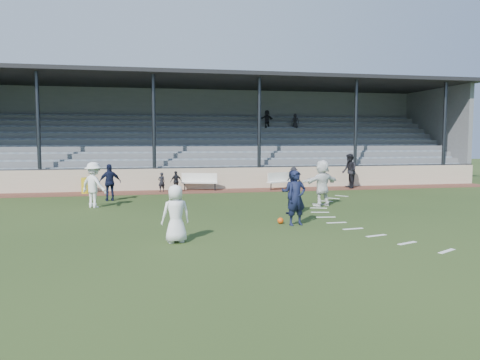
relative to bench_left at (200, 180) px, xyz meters
name	(u,v)px	position (x,y,z in m)	size (l,w,h in m)	color
ground	(255,226)	(0.57, -10.90, -0.58)	(90.00, 90.00, 0.00)	#283C18
cinder_track	(211,191)	(0.57, -0.40, -0.57)	(34.00, 2.00, 0.02)	brown
retaining_wall	(208,179)	(0.57, 0.65, 0.02)	(34.00, 0.18, 1.20)	beige
bench_left	(200,180)	(0.00, 0.00, 0.00)	(2.03, 1.06, 0.95)	white
bench_right	(282,179)	(4.65, -0.34, 0.00)	(1.99, 1.24, 0.95)	white
trash_bin	(86,185)	(-5.97, -0.25, -0.16)	(0.51, 0.51, 0.82)	gold
football	(280,221)	(1.50, -10.69, -0.48)	(0.21, 0.21, 0.21)	#ED510D
player_white_lead	(176,214)	(-2.14, -12.87, 0.22)	(0.78, 0.51, 1.60)	white
player_navy_lead	(296,198)	(1.94, -11.05, 0.32)	(0.66, 0.43, 1.81)	#121833
player_navy_mid	(292,192)	(2.51, -8.75, 0.25)	(0.81, 0.63, 1.66)	#121833
player_white_wing	(94,185)	(-5.04, -5.57, 0.36)	(1.22, 0.70, 1.89)	white
player_navy_wing	(110,182)	(-4.54, -3.44, 0.27)	(1.00, 0.41, 1.70)	#121833
player_white_back	(322,183)	(4.41, -7.02, 0.40)	(1.82, 0.58, 1.97)	white
official	(349,171)	(8.59, -0.64, 0.43)	(0.97, 0.76, 2.00)	black
sub_left_near	(162,182)	(-2.08, -0.25, -0.05)	(0.38, 0.25, 1.04)	black
sub_left_far	(176,181)	(-1.32, -0.51, 0.00)	(0.66, 0.27, 1.12)	black
sub_right	(294,178)	(5.36, -0.26, 0.06)	(0.80, 0.46, 1.24)	black
grandstand	(199,149)	(0.58, 5.36, 1.62)	(34.60, 9.00, 6.61)	slate
penalty_arc	(371,221)	(4.69, -10.90, -0.58)	(3.89, 14.63, 0.01)	white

